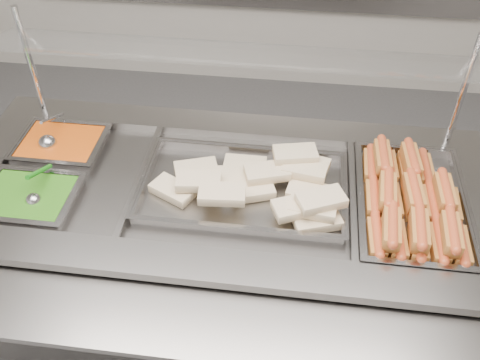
# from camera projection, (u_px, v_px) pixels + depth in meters

# --- Properties ---
(steam_counter) EXTENTS (1.93, 0.86, 0.92)m
(steam_counter) POSITION_uv_depth(u_px,v_px,m) (228.00, 267.00, 2.17)
(steam_counter) COLOR slate
(steam_counter) RESTS_ON ground
(tray_rail) EXTENTS (1.84, 0.40, 0.05)m
(tray_rail) POSITION_uv_depth(u_px,v_px,m) (198.00, 320.00, 1.51)
(tray_rail) COLOR gray
(tray_rail) RESTS_ON steam_counter
(sneeze_guard) EXTENTS (1.69, 0.31, 0.45)m
(sneeze_guard) POSITION_uv_depth(u_px,v_px,m) (234.00, 56.00, 1.78)
(sneeze_guard) COLOR silver
(sneeze_guard) RESTS_ON steam_counter
(pan_hotdogs) EXTENTS (0.35, 0.56, 0.10)m
(pan_hotdogs) POSITION_uv_depth(u_px,v_px,m) (410.00, 209.00, 1.83)
(pan_hotdogs) COLOR gray
(pan_hotdogs) RESTS_ON steam_counter
(pan_wraps) EXTENTS (0.70, 0.41, 0.07)m
(pan_wraps) POSITION_uv_depth(u_px,v_px,m) (243.00, 191.00, 1.87)
(pan_wraps) COLOR gray
(pan_wraps) RESTS_ON steam_counter
(pan_beans) EXTENTS (0.31, 0.25, 0.10)m
(pan_beans) POSITION_uv_depth(u_px,v_px,m) (63.00, 151.00, 2.06)
(pan_beans) COLOR gray
(pan_beans) RESTS_ON steam_counter
(pan_peas) EXTENTS (0.31, 0.25, 0.10)m
(pan_peas) POSITION_uv_depth(u_px,v_px,m) (31.00, 204.00, 1.84)
(pan_peas) COLOR gray
(pan_peas) RESTS_ON steam_counter
(hotdogs_in_buns) EXTENTS (0.32, 0.53, 0.12)m
(hotdogs_in_buns) POSITION_uv_depth(u_px,v_px,m) (410.00, 202.00, 1.78)
(hotdogs_in_buns) COLOR #A85E23
(hotdogs_in_buns) RESTS_ON pan_hotdogs
(tortilla_wraps) EXTENTS (0.68, 0.38, 0.10)m
(tortilla_wraps) POSITION_uv_depth(u_px,v_px,m) (267.00, 185.00, 1.83)
(tortilla_wraps) COLOR tan
(tortilla_wraps) RESTS_ON pan_wraps
(ladle) EXTENTS (0.07, 0.20, 0.14)m
(ladle) POSITION_uv_depth(u_px,v_px,m) (48.00, 142.00, 2.02)
(ladle) COLOR #B4B5B9
(ladle) RESTS_ON pan_beans
(serving_spoon) EXTENTS (0.06, 0.19, 0.13)m
(serving_spoon) POSITION_uv_depth(u_px,v_px,m) (35.00, 195.00, 1.80)
(serving_spoon) COLOR #B4B5B9
(serving_spoon) RESTS_ON pan_peas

